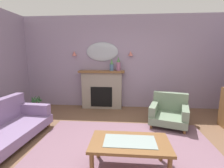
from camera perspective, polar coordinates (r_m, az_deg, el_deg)
The scene contains 13 objects.
floor at distance 2.84m, azimuth 4.25°, elevation -25.94°, with size 7.27×6.40×0.10m, color brown.
wall_back at distance 5.05m, azimuth 4.82°, elevation 7.48°, with size 7.27×0.10×2.77m, color #9E8CA8.
patterned_rug at distance 2.98m, azimuth 4.31°, elevation -22.79°, with size 3.20×2.40×0.01m, color #7F5B6B.
fireplace at distance 4.99m, azimuth -3.56°, elevation -2.00°, with size 1.36×0.36×1.16m.
mantel_vase_left at distance 4.82m, azimuth -0.16°, elevation 6.59°, with size 0.12×0.12×0.35m.
mantel_vase_centre at distance 4.81m, azimuth 2.23°, elevation 6.90°, with size 0.12×0.12×0.41m.
wall_mirror at distance 5.02m, azimuth -3.47°, elevation 11.17°, with size 0.96×0.06×0.56m, color #B2BCC6.
wall_sconce_left at distance 5.16m, azimuth -13.09°, elevation 10.35°, with size 0.14×0.14×0.14m, color #D17066.
wall_sconce_right at distance 4.92m, azimuth 6.47°, elevation 10.57°, with size 0.14×0.14×0.14m, color #D17066.
coffee_table at distance 2.44m, azimuth 6.13°, elevation -20.47°, with size 1.10×0.60×0.45m.
floral_couch at distance 3.70m, azimuth -34.02°, elevation -12.28°, with size 0.97×1.76×0.76m.
armchair_near_fireplace at distance 4.13m, azimuth 19.29°, elevation -9.03°, with size 1.01×1.02×0.71m.
potted_plant_small_fern at distance 5.17m, azimuth -24.94°, elevation -6.04°, with size 0.32×0.31×0.49m.
Camera 1 is at (0.00, -2.30, 1.63)m, focal length 26.15 mm.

